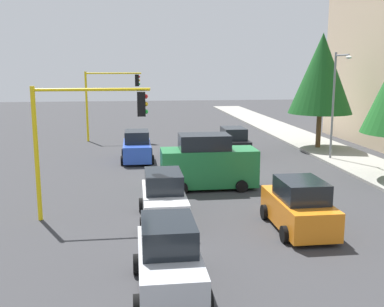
{
  "coord_description": "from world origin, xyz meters",
  "views": [
    {
      "loc": [
        24.13,
        -3.65,
        6.06
      ],
      "look_at": [
        -1.19,
        -0.41,
        1.2
      ],
      "focal_mm": 42.46,
      "sensor_mm": 36.0,
      "label": 1
    }
  ],
  "objects_px": {
    "street_lamp_curbside": "(336,95)",
    "car_orange": "(299,207)",
    "car_blue": "(137,147)",
    "car_silver": "(169,260)",
    "delivery_van_green": "(208,163)",
    "traffic_signal_far_right": "(108,92)",
    "tree_roadside_mid": "(322,74)",
    "car_white": "(164,199)",
    "traffic_signal_near_right": "(83,126)",
    "car_black": "(233,143)"
  },
  "relations": [
    {
      "from": "street_lamp_curbside",
      "to": "car_orange",
      "type": "height_order",
      "value": "street_lamp_curbside"
    },
    {
      "from": "car_blue",
      "to": "car_orange",
      "type": "relative_size",
      "value": 0.99
    },
    {
      "from": "street_lamp_curbside",
      "to": "car_silver",
      "type": "distance_m",
      "value": 20.44
    },
    {
      "from": "delivery_van_green",
      "to": "car_orange",
      "type": "relative_size",
      "value": 1.19
    },
    {
      "from": "car_silver",
      "to": "car_blue",
      "type": "bearing_deg",
      "value": -177.73
    },
    {
      "from": "traffic_signal_far_right",
      "to": "delivery_van_green",
      "type": "xyz_separation_m",
      "value": [
        16.0,
        5.7,
        -2.77
      ]
    },
    {
      "from": "tree_roadside_mid",
      "to": "car_white",
      "type": "relative_size",
      "value": 2.09
    },
    {
      "from": "traffic_signal_far_right",
      "to": "car_silver",
      "type": "relative_size",
      "value": 1.45
    },
    {
      "from": "traffic_signal_far_right",
      "to": "traffic_signal_near_right",
      "type": "bearing_deg",
      "value": 0.17
    },
    {
      "from": "traffic_signal_far_right",
      "to": "car_blue",
      "type": "relative_size",
      "value": 1.42
    },
    {
      "from": "tree_roadside_mid",
      "to": "car_orange",
      "type": "xyz_separation_m",
      "value": [
        16.37,
        -7.57,
        -4.7
      ]
    },
    {
      "from": "traffic_signal_near_right",
      "to": "traffic_signal_far_right",
      "type": "relative_size",
      "value": 0.93
    },
    {
      "from": "car_blue",
      "to": "car_black",
      "type": "bearing_deg",
      "value": 98.82
    },
    {
      "from": "traffic_signal_near_right",
      "to": "car_black",
      "type": "distance_m",
      "value": 15.49
    },
    {
      "from": "car_silver",
      "to": "car_black",
      "type": "bearing_deg",
      "value": 162.64
    },
    {
      "from": "traffic_signal_far_right",
      "to": "car_white",
      "type": "xyz_separation_m",
      "value": [
        20.7,
        3.15,
        -3.15
      ]
    },
    {
      "from": "traffic_signal_near_right",
      "to": "street_lamp_curbside",
      "type": "relative_size",
      "value": 0.76
    },
    {
      "from": "tree_roadside_mid",
      "to": "car_blue",
      "type": "xyz_separation_m",
      "value": [
        2.6,
        -13.52,
        -4.7
      ]
    },
    {
      "from": "car_black",
      "to": "car_white",
      "type": "bearing_deg",
      "value": -23.43
    },
    {
      "from": "car_black",
      "to": "car_silver",
      "type": "bearing_deg",
      "value": -17.36
    },
    {
      "from": "delivery_van_green",
      "to": "car_white",
      "type": "bearing_deg",
      "value": -28.54
    },
    {
      "from": "traffic_signal_near_right",
      "to": "car_silver",
      "type": "bearing_deg",
      "value": 23.39
    },
    {
      "from": "traffic_signal_far_right",
      "to": "delivery_van_green",
      "type": "relative_size",
      "value": 1.19
    },
    {
      "from": "tree_roadside_mid",
      "to": "car_black",
      "type": "distance_m",
      "value": 8.47
    },
    {
      "from": "traffic_signal_near_right",
      "to": "car_orange",
      "type": "distance_m",
      "value": 8.9
    },
    {
      "from": "car_black",
      "to": "car_white",
      "type": "xyz_separation_m",
      "value": [
        13.13,
        -5.69,
        -0.0
      ]
    },
    {
      "from": "car_orange",
      "to": "car_blue",
      "type": "bearing_deg",
      "value": -156.63
    },
    {
      "from": "delivery_van_green",
      "to": "car_blue",
      "type": "xyz_separation_m",
      "value": [
        -7.4,
        -3.52,
        -0.38
      ]
    },
    {
      "from": "car_black",
      "to": "car_blue",
      "type": "height_order",
      "value": "same"
    },
    {
      "from": "delivery_van_green",
      "to": "car_black",
      "type": "xyz_separation_m",
      "value": [
        -8.43,
        3.13,
        -0.38
      ]
    },
    {
      "from": "traffic_signal_near_right",
      "to": "street_lamp_curbside",
      "type": "xyz_separation_m",
      "value": [
        -9.61,
        14.85,
        0.54
      ]
    },
    {
      "from": "traffic_signal_far_right",
      "to": "car_blue",
      "type": "distance_m",
      "value": 9.42
    },
    {
      "from": "traffic_signal_far_right",
      "to": "car_blue",
      "type": "xyz_separation_m",
      "value": [
        8.6,
        2.19,
        -3.15
      ]
    },
    {
      "from": "tree_roadside_mid",
      "to": "car_orange",
      "type": "bearing_deg",
      "value": -24.82
    },
    {
      "from": "delivery_van_green",
      "to": "car_white",
      "type": "relative_size",
      "value": 1.18
    },
    {
      "from": "street_lamp_curbside",
      "to": "car_white",
      "type": "xyz_separation_m",
      "value": [
        10.31,
        -11.76,
        -3.45
      ]
    },
    {
      "from": "traffic_signal_near_right",
      "to": "street_lamp_curbside",
      "type": "distance_m",
      "value": 17.69
    },
    {
      "from": "car_black",
      "to": "street_lamp_curbside",
      "type": "bearing_deg",
      "value": 65.09
    },
    {
      "from": "delivery_van_green",
      "to": "car_silver",
      "type": "distance_m",
      "value": 10.94
    },
    {
      "from": "car_silver",
      "to": "car_white",
      "type": "bearing_deg",
      "value": 177.57
    },
    {
      "from": "tree_roadside_mid",
      "to": "car_silver",
      "type": "relative_size",
      "value": 2.16
    },
    {
      "from": "traffic_signal_far_right",
      "to": "car_orange",
      "type": "distance_m",
      "value": 24.01
    },
    {
      "from": "traffic_signal_far_right",
      "to": "tree_roadside_mid",
      "type": "bearing_deg",
      "value": 69.09
    },
    {
      "from": "traffic_signal_far_right",
      "to": "car_white",
      "type": "bearing_deg",
      "value": 8.65
    },
    {
      "from": "traffic_signal_far_right",
      "to": "street_lamp_curbside",
      "type": "distance_m",
      "value": 18.17
    },
    {
      "from": "car_black",
      "to": "car_orange",
      "type": "bearing_deg",
      "value": -2.72
    },
    {
      "from": "car_silver",
      "to": "car_white",
      "type": "relative_size",
      "value": 0.97
    },
    {
      "from": "traffic_signal_near_right",
      "to": "car_white",
      "type": "distance_m",
      "value": 4.3
    },
    {
      "from": "car_black",
      "to": "car_white",
      "type": "height_order",
      "value": "same"
    },
    {
      "from": "tree_roadside_mid",
      "to": "car_blue",
      "type": "height_order",
      "value": "tree_roadside_mid"
    }
  ]
}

